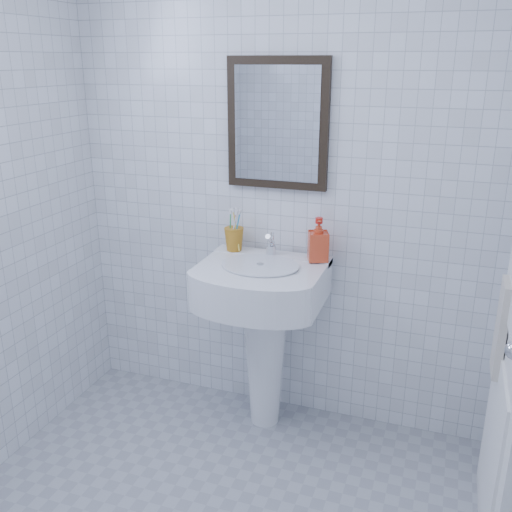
% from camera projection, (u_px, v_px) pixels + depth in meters
% --- Properties ---
extents(wall_back, '(2.20, 0.02, 2.50)m').
position_uv_depth(wall_back, '(281.00, 185.00, 2.83)').
color(wall_back, silver).
rests_on(wall_back, ground).
extents(washbasin, '(0.60, 0.44, 0.92)m').
position_uv_depth(washbasin, '(264.00, 317.00, 2.86)').
color(washbasin, white).
rests_on(washbasin, ground).
extents(faucet, '(0.05, 0.11, 0.12)m').
position_uv_depth(faucet, '(271.00, 246.00, 2.84)').
color(faucet, silver).
rests_on(faucet, washbasin).
extents(toothbrush_cup, '(0.13, 0.13, 0.12)m').
position_uv_depth(toothbrush_cup, '(234.00, 239.00, 2.91)').
color(toothbrush_cup, '#B4751A').
rests_on(toothbrush_cup, washbasin).
extents(soap_dispenser, '(0.12, 0.12, 0.21)m').
position_uv_depth(soap_dispenser, '(318.00, 239.00, 2.75)').
color(soap_dispenser, red).
rests_on(soap_dispenser, washbasin).
extents(wall_mirror, '(0.50, 0.04, 0.62)m').
position_uv_depth(wall_mirror, '(277.00, 124.00, 2.72)').
color(wall_mirror, black).
rests_on(wall_mirror, wall_back).
extents(hand_towel, '(0.03, 0.16, 0.38)m').
position_uv_depth(hand_towel, '(501.00, 328.00, 2.18)').
color(hand_towel, silver).
rests_on(hand_towel, towel_ring).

